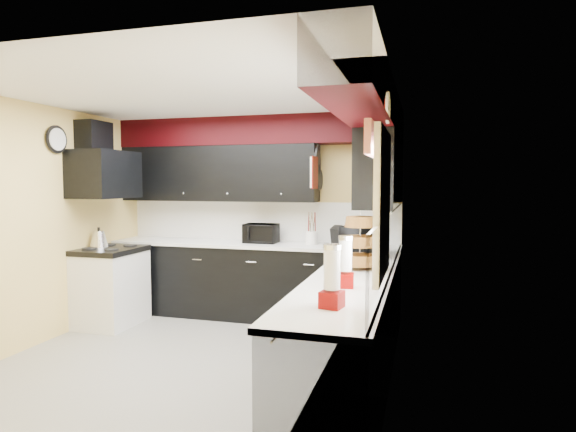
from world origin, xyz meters
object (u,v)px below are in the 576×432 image
Objects in this scene: kettle at (99,239)px; utensil_crock at (312,238)px; toaster_oven at (261,233)px; microwave at (365,240)px; knife_block at (337,236)px.

utensil_crock is at bearing 17.95° from kettle.
toaster_oven is 0.65m from utensil_crock.
knife_block is at bearing 42.48° from microwave.
kettle is (-1.77, -0.76, -0.04)m from toaster_oven.
utensil_crock is at bearing -179.41° from knife_block.
microwave is at bearing 1.76° from kettle.
toaster_oven is 1.90× the size of kettle.
toaster_oven is at bearing -170.01° from knife_block.
toaster_oven is 1.52m from microwave.
utensil_crock is 0.69× the size of knife_block.
toaster_oven is 1.93m from kettle.
knife_block is at bearing -2.42° from toaster_oven.
utensil_crock is (-0.72, 0.69, -0.07)m from microwave.
microwave is 2.41× the size of knife_block.
toaster_oven reaches higher than knife_block.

